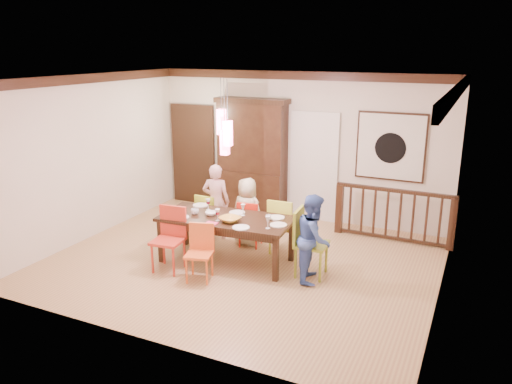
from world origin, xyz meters
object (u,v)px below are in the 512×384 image
at_px(balustrade, 393,214).
at_px(person_far_left, 216,201).
at_px(dining_table, 226,222).
at_px(chair_end_right, 312,239).
at_px(person_far_mid, 247,212).
at_px(china_hutch, 252,157).
at_px(person_end_right, 314,238).
at_px(chair_far_left, 210,214).

relative_size(balustrade, person_far_left, 1.53).
height_order(dining_table, chair_end_right, chair_end_right).
bearing_deg(balustrade, person_far_mid, -150.63).
xyz_separation_m(dining_table, person_far_mid, (-0.02, 0.80, -0.07)).
distance_m(china_hutch, person_far_mid, 1.82).
bearing_deg(china_hutch, balustrade, -6.73).
xyz_separation_m(chair_end_right, person_far_left, (-2.07, 0.78, 0.09)).
bearing_deg(dining_table, person_end_right, -5.48).
height_order(china_hutch, balustrade, china_hutch).
bearing_deg(dining_table, chair_end_right, -0.68).
xyz_separation_m(china_hutch, person_far_mid, (0.66, -1.59, -0.59)).
height_order(dining_table, person_far_mid, person_far_mid).
relative_size(china_hutch, balustrade, 1.14).
xyz_separation_m(chair_end_right, china_hutch, (-2.08, 2.31, 0.60)).
distance_m(chair_far_left, person_end_right, 2.31).
height_order(chair_far_left, person_end_right, person_end_right).
distance_m(chair_end_right, china_hutch, 3.17).
xyz_separation_m(chair_far_left, china_hutch, (0.03, 1.68, 0.70)).
bearing_deg(person_end_right, person_far_left, 54.32).
bearing_deg(person_far_left, chair_far_left, 61.87).
relative_size(dining_table, chair_far_left, 2.51).
relative_size(person_far_mid, person_end_right, 0.91).
bearing_deg(chair_end_right, person_far_left, 65.77).
xyz_separation_m(dining_table, balustrade, (2.26, 2.04, -0.17)).
height_order(china_hutch, person_end_right, china_hutch).
distance_m(dining_table, person_end_right, 1.47).
xyz_separation_m(balustrade, person_end_right, (-0.78, -2.08, 0.16)).
relative_size(dining_table, person_far_left, 1.58).
bearing_deg(person_far_mid, dining_table, 96.79).
distance_m(balustrade, person_end_right, 2.23).
bearing_deg(balustrade, chair_end_right, -112.82).
xyz_separation_m(chair_far_left, person_end_right, (2.18, -0.75, 0.16)).
height_order(chair_far_left, person_far_left, person_far_left).
bearing_deg(person_far_left, dining_table, 115.47).
xyz_separation_m(person_far_left, person_far_mid, (0.65, -0.06, -0.08)).
bearing_deg(person_end_right, china_hutch, 28.59).
bearing_deg(person_end_right, balustrade, -33.57).
relative_size(chair_end_right, person_far_left, 0.76).
bearing_deg(chair_far_left, balustrade, -152.71).
bearing_deg(china_hutch, chair_end_right, -47.96).
distance_m(chair_far_left, balustrade, 3.25).
bearing_deg(chair_far_left, person_far_mid, -169.52).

